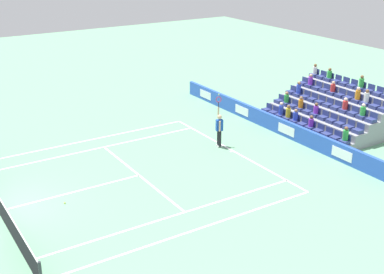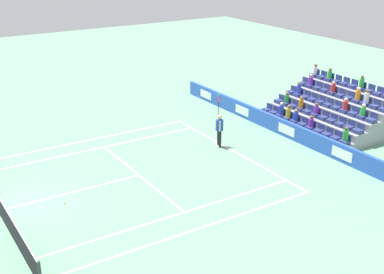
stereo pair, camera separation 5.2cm
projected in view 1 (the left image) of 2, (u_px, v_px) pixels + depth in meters
The scene contains 12 objects.
line_baseline at pixel (233, 151), 26.88m from camera, with size 10.97×0.10×0.01m, color white.
line_service at pixel (139, 175), 24.14m from camera, with size 8.23×0.10×0.01m, color white.
line_centre_service at pixel (74, 192), 22.55m from camera, with size 0.10×6.40×0.01m, color white.
line_singles_sideline_left at pixel (96, 149), 27.16m from camera, with size 0.10×11.89×0.01m, color white.
line_singles_sideline_right at pixel (175, 215), 20.68m from camera, with size 0.10×11.89×0.01m, color white.
line_doubles_sideline_left at pixel (86, 141), 28.24m from camera, with size 0.10×11.89×0.01m, color white.
line_doubles_sideline_right at pixel (194, 230), 19.60m from camera, with size 0.10×11.89×0.01m, color white.
line_centre_mark at pixel (232, 151), 26.83m from camera, with size 0.10×0.20×0.01m, color white.
sponsor_barrier at pixel (288, 129), 28.57m from camera, with size 20.18×0.22×0.92m.
tennis_player at pixel (219, 129), 27.14m from camera, with size 0.51×0.42×2.85m.
stadium_stand at pixel (334, 112), 30.22m from camera, with size 6.82×4.75×3.01m.
loose_tennis_ball at pixel (65, 203), 21.56m from camera, with size 0.07×0.07×0.07m, color #D1E533.
Camera 1 is at (-19.80, 3.17, 10.43)m, focal length 48.22 mm.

